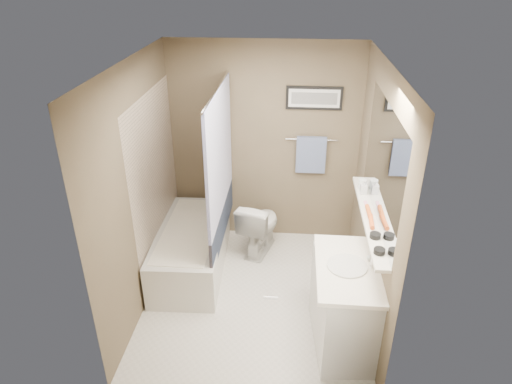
# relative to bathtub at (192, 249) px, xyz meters

# --- Properties ---
(ground) EXTENTS (2.50, 2.50, 0.00)m
(ground) POSITION_rel_bathtub_xyz_m (0.75, -0.44, -0.25)
(ground) COLOR silver
(ground) RESTS_ON ground
(ceiling) EXTENTS (2.20, 2.50, 0.04)m
(ceiling) POSITION_rel_bathtub_xyz_m (0.75, -0.44, 2.13)
(ceiling) COLOR white
(ceiling) RESTS_ON wall_back
(wall_back) EXTENTS (2.20, 0.04, 2.40)m
(wall_back) POSITION_rel_bathtub_xyz_m (0.75, 0.79, 0.95)
(wall_back) COLOR brown
(wall_back) RESTS_ON ground
(wall_front) EXTENTS (2.20, 0.04, 2.40)m
(wall_front) POSITION_rel_bathtub_xyz_m (0.75, -1.67, 0.95)
(wall_front) COLOR brown
(wall_front) RESTS_ON ground
(wall_left) EXTENTS (0.04, 2.50, 2.40)m
(wall_left) POSITION_rel_bathtub_xyz_m (-0.33, -0.44, 0.95)
(wall_left) COLOR brown
(wall_left) RESTS_ON ground
(wall_right) EXTENTS (0.04, 2.50, 2.40)m
(wall_right) POSITION_rel_bathtub_xyz_m (1.83, -0.44, 0.95)
(wall_right) COLOR brown
(wall_right) RESTS_ON ground
(tile_surround) EXTENTS (0.02, 1.55, 2.00)m
(tile_surround) POSITION_rel_bathtub_xyz_m (-0.34, 0.06, 0.75)
(tile_surround) COLOR #BFA890
(tile_surround) RESTS_ON wall_left
(curtain_rod) EXTENTS (0.02, 1.55, 0.02)m
(curtain_rod) POSITION_rel_bathtub_xyz_m (0.35, 0.06, 1.80)
(curtain_rod) COLOR silver
(curtain_rod) RESTS_ON wall_left
(curtain_upper) EXTENTS (0.03, 1.45, 1.28)m
(curtain_upper) POSITION_rel_bathtub_xyz_m (0.35, 0.06, 1.15)
(curtain_upper) COLOR white
(curtain_upper) RESTS_ON curtain_rod
(curtain_lower) EXTENTS (0.03, 1.45, 0.36)m
(curtain_lower) POSITION_rel_bathtub_xyz_m (0.35, 0.06, 0.33)
(curtain_lower) COLOR #222C40
(curtain_lower) RESTS_ON curtain_rod
(mirror) EXTENTS (0.02, 1.60, 1.00)m
(mirror) POSITION_rel_bathtub_xyz_m (1.84, -0.59, 1.37)
(mirror) COLOR silver
(mirror) RESTS_ON wall_right
(shelf) EXTENTS (0.12, 1.60, 0.03)m
(shelf) POSITION_rel_bathtub_xyz_m (1.79, -0.59, 0.85)
(shelf) COLOR silver
(shelf) RESTS_ON wall_right
(towel_bar) EXTENTS (0.60, 0.02, 0.02)m
(towel_bar) POSITION_rel_bathtub_xyz_m (1.30, 0.78, 1.05)
(towel_bar) COLOR silver
(towel_bar) RESTS_ON wall_back
(towel) EXTENTS (0.34, 0.05, 0.44)m
(towel) POSITION_rel_bathtub_xyz_m (1.30, 0.76, 0.87)
(towel) COLOR #899DC8
(towel) RESTS_ON towel_bar
(art_frame) EXTENTS (0.62, 0.02, 0.26)m
(art_frame) POSITION_rel_bathtub_xyz_m (1.30, 0.80, 1.53)
(art_frame) COLOR black
(art_frame) RESTS_ON wall_back
(art_mat) EXTENTS (0.56, 0.00, 0.20)m
(art_mat) POSITION_rel_bathtub_xyz_m (1.30, 0.78, 1.53)
(art_mat) COLOR white
(art_mat) RESTS_ON art_frame
(art_image) EXTENTS (0.50, 0.00, 0.13)m
(art_image) POSITION_rel_bathtub_xyz_m (1.30, 0.78, 1.53)
(art_image) COLOR #595959
(art_image) RESTS_ON art_mat
(door) EXTENTS (0.80, 0.02, 2.00)m
(door) POSITION_rel_bathtub_xyz_m (1.30, -1.68, 0.75)
(door) COLOR silver
(door) RESTS_ON wall_front
(door_handle) EXTENTS (0.10, 0.02, 0.02)m
(door_handle) POSITION_rel_bathtub_xyz_m (0.97, -1.63, 0.75)
(door_handle) COLOR silver
(door_handle) RESTS_ON door
(bathtub) EXTENTS (0.76, 1.53, 0.50)m
(bathtub) POSITION_rel_bathtub_xyz_m (0.00, 0.00, 0.00)
(bathtub) COLOR silver
(bathtub) RESTS_ON ground
(tub_rim) EXTENTS (0.56, 1.36, 0.02)m
(tub_rim) POSITION_rel_bathtub_xyz_m (0.00, 0.00, 0.25)
(tub_rim) COLOR white
(tub_rim) RESTS_ON bathtub
(toilet) EXTENTS (0.55, 0.74, 0.67)m
(toilet) POSITION_rel_bathtub_xyz_m (0.73, 0.42, 0.09)
(toilet) COLOR silver
(toilet) RESTS_ON ground
(vanity) EXTENTS (0.58, 0.94, 0.80)m
(vanity) POSITION_rel_bathtub_xyz_m (1.60, -0.99, 0.15)
(vanity) COLOR silver
(vanity) RESTS_ON ground
(countertop) EXTENTS (0.54, 0.96, 0.04)m
(countertop) POSITION_rel_bathtub_xyz_m (1.59, -0.99, 0.57)
(countertop) COLOR white
(countertop) RESTS_ON vanity
(sink_basin) EXTENTS (0.34, 0.34, 0.01)m
(sink_basin) POSITION_rel_bathtub_xyz_m (1.58, -0.99, 0.60)
(sink_basin) COLOR silver
(sink_basin) RESTS_ON countertop
(faucet_spout) EXTENTS (0.02, 0.02, 0.10)m
(faucet_spout) POSITION_rel_bathtub_xyz_m (1.78, -0.99, 0.64)
(faucet_spout) COLOR white
(faucet_spout) RESTS_ON countertop
(faucet_knob) EXTENTS (0.05, 0.05, 0.05)m
(faucet_knob) POSITION_rel_bathtub_xyz_m (1.78, -0.89, 0.62)
(faucet_knob) COLOR silver
(faucet_knob) RESTS_ON countertop
(candle_bowl_near) EXTENTS (0.09, 0.09, 0.04)m
(candle_bowl_near) POSITION_rel_bathtub_xyz_m (1.79, -1.17, 0.89)
(candle_bowl_near) COLOR black
(candle_bowl_near) RESTS_ON shelf
(candle_bowl_far) EXTENTS (0.09, 0.09, 0.04)m
(candle_bowl_far) POSITION_rel_bathtub_xyz_m (1.79, -0.95, 0.89)
(candle_bowl_far) COLOR black
(candle_bowl_far) RESTS_ON shelf
(hair_brush_front) EXTENTS (0.05, 0.22, 0.04)m
(hair_brush_front) POSITION_rel_bathtub_xyz_m (1.79, -0.73, 0.89)
(hair_brush_front) COLOR #DD571F
(hair_brush_front) RESTS_ON shelf
(hair_brush_back) EXTENTS (0.04, 0.22, 0.04)m
(hair_brush_back) POSITION_rel_bathtub_xyz_m (1.79, -0.56, 0.89)
(hair_brush_back) COLOR #CC521C
(hair_brush_back) RESTS_ON shelf
(pink_comb) EXTENTS (0.03, 0.16, 0.01)m
(pink_comb) POSITION_rel_bathtub_xyz_m (1.79, -0.40, 0.87)
(pink_comb) COLOR pink
(pink_comb) RESTS_ON shelf
(glass_jar) EXTENTS (0.08, 0.08, 0.10)m
(glass_jar) POSITION_rel_bathtub_xyz_m (1.79, -0.06, 0.92)
(glass_jar) COLOR white
(glass_jar) RESTS_ON shelf
(soap_bottle) EXTENTS (0.06, 0.07, 0.14)m
(soap_bottle) POSITION_rel_bathtub_xyz_m (1.79, -0.16, 0.93)
(soap_bottle) COLOR #999999
(soap_bottle) RESTS_ON shelf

